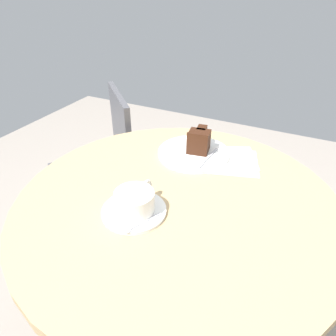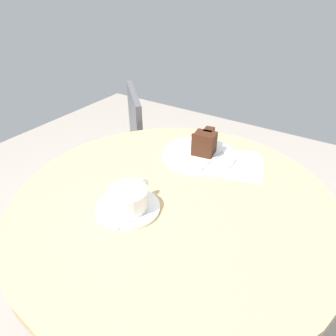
# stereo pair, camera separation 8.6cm
# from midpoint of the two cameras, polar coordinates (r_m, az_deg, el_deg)

# --- Properties ---
(cafe_table) EXTENTS (0.88, 0.88, 0.75)m
(cafe_table) POSITION_cam_midpoint_polar(r_m,az_deg,el_deg) (0.89, -1.11, -11.55)
(cafe_table) COLOR tan
(cafe_table) RESTS_ON ground
(saucer) EXTENTS (0.16, 0.16, 0.01)m
(saucer) POSITION_cam_midpoint_polar(r_m,az_deg,el_deg) (0.78, -9.67, -8.14)
(saucer) COLOR white
(saucer) RESTS_ON cafe_table
(coffee_cup) EXTENTS (0.13, 0.10, 0.06)m
(coffee_cup) POSITION_cam_midpoint_polar(r_m,az_deg,el_deg) (0.75, -9.59, -6.34)
(coffee_cup) COLOR white
(coffee_cup) RESTS_ON saucer
(teaspoon) EXTENTS (0.10, 0.05, 0.00)m
(teaspoon) POSITION_cam_midpoint_polar(r_m,az_deg,el_deg) (0.73, -9.17, -10.79)
(teaspoon) COLOR #B7B7BC
(teaspoon) RESTS_ON saucer
(cake_plate) EXTENTS (0.24, 0.24, 0.01)m
(cake_plate) POSITION_cam_midpoint_polar(r_m,az_deg,el_deg) (1.00, 2.47, 2.79)
(cake_plate) COLOR white
(cake_plate) RESTS_ON cafe_table
(cake_slice) EXTENTS (0.10, 0.08, 0.08)m
(cake_slice) POSITION_cam_midpoint_polar(r_m,az_deg,el_deg) (0.99, 3.49, 5.12)
(cake_slice) COLOR #422619
(cake_slice) RESTS_ON cake_plate
(fork) EXTENTS (0.14, 0.03, 0.00)m
(fork) POSITION_cam_midpoint_polar(r_m,az_deg,el_deg) (0.95, 4.47, 1.40)
(fork) COLOR #B7B7BC
(fork) RESTS_ON cake_plate
(napkin) EXTENTS (0.22, 0.21, 0.00)m
(napkin) POSITION_cam_midpoint_polar(r_m,az_deg,el_deg) (0.99, 9.67, 1.46)
(napkin) COLOR silver
(napkin) RESTS_ON cafe_table
(cafe_chair) EXTENTS (0.54, 0.54, 0.83)m
(cafe_chair) POSITION_cam_midpoint_polar(r_m,az_deg,el_deg) (1.48, -13.57, 0.90)
(cafe_chair) COLOR #4C4C51
(cafe_chair) RESTS_ON ground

